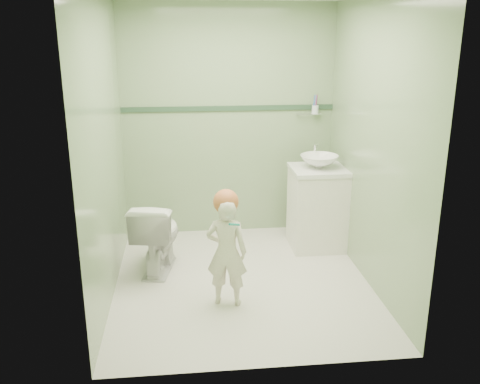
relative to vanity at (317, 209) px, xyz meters
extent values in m
plane|color=silver|center=(-0.84, -0.70, -0.40)|extent=(2.50, 2.50, 0.00)
cube|color=#8DAC7A|center=(-0.84, 0.55, 0.80)|extent=(2.20, 0.04, 2.40)
cube|color=#8DAC7A|center=(-0.84, -1.95, 0.80)|extent=(2.20, 0.04, 2.40)
cube|color=#8DAC7A|center=(-1.94, -0.70, 0.80)|extent=(0.04, 2.50, 2.40)
cube|color=#8DAC7A|center=(0.26, -0.70, 0.80)|extent=(0.04, 2.50, 2.40)
cube|color=#2C4A34|center=(-0.84, 0.54, 0.95)|extent=(2.20, 0.02, 0.05)
cube|color=white|center=(0.00, 0.00, 0.00)|extent=(0.52, 0.50, 0.80)
cube|color=white|center=(0.00, 0.00, 0.41)|extent=(0.54, 0.52, 0.04)
imported|color=white|center=(0.00, 0.00, 0.49)|extent=(0.37, 0.37, 0.13)
cylinder|color=silver|center=(0.00, 0.20, 0.55)|extent=(0.03, 0.03, 0.18)
cylinder|color=silver|center=(0.00, 0.15, 0.63)|extent=(0.02, 0.12, 0.02)
cylinder|color=silver|center=(0.00, 0.50, 0.88)|extent=(0.26, 0.02, 0.02)
cylinder|color=silver|center=(0.06, 0.48, 0.93)|extent=(0.07, 0.07, 0.09)
cylinder|color=blue|center=(0.07, 0.49, 1.00)|extent=(0.01, 0.01, 0.17)
cylinder|color=#C1373D|center=(0.07, 0.49, 1.00)|extent=(0.01, 0.01, 0.17)
cylinder|color=blue|center=(0.04, 0.47, 1.00)|extent=(0.01, 0.01, 0.17)
cylinder|color=purple|center=(0.06, 0.47, 1.00)|extent=(0.01, 0.01, 0.17)
imported|color=white|center=(-1.58, -0.37, -0.06)|extent=(0.49, 0.72, 0.67)
imported|color=beige|center=(-1.00, -1.07, 0.05)|extent=(0.37, 0.28, 0.89)
sphere|color=#C5693A|center=(-1.00, -1.04, 0.46)|extent=(0.20, 0.20, 0.20)
cylinder|color=#158C82|center=(-0.95, -1.21, 0.33)|extent=(0.10, 0.12, 0.06)
cube|color=white|center=(-1.00, -1.15, 0.37)|extent=(0.03, 0.03, 0.02)
camera|label=1|loc=(-1.30, -4.84, 1.73)|focal=39.04mm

